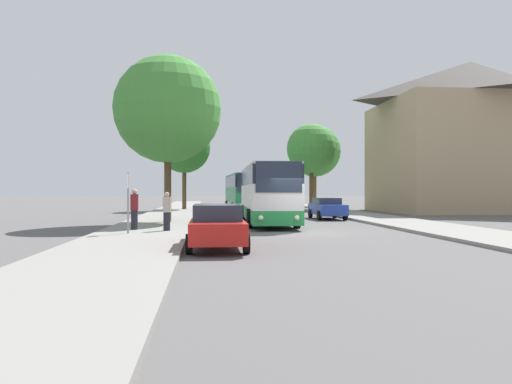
{
  "coord_description": "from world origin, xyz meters",
  "views": [
    {
      "loc": [
        -4.3,
        -22.22,
        1.93
      ],
      "look_at": [
        -0.52,
        14.76,
        1.81
      ],
      "focal_mm": 35.0,
      "sensor_mm": 36.0,
      "label": 1
    }
  ],
  "objects_px": {
    "bus_middle": "(245,193)",
    "tree_right_near": "(311,149)",
    "pedestrian_waiting_near": "(134,209)",
    "tree_left_near": "(168,110)",
    "bus_front": "(267,193)",
    "tree_left_far": "(184,147)",
    "tree_right_mid": "(315,151)",
    "parked_car_right_far": "(282,201)",
    "parked_car_right_near": "(327,208)",
    "bus_stop_sign": "(128,196)",
    "parked_car_left_curb": "(217,225)",
    "pedestrian_waiting_far": "(167,211)"
  },
  "relations": [
    {
      "from": "bus_middle",
      "to": "tree_right_near",
      "type": "relative_size",
      "value": 1.24
    },
    {
      "from": "pedestrian_waiting_near",
      "to": "tree_left_near",
      "type": "bearing_deg",
      "value": -88.67
    },
    {
      "from": "bus_front",
      "to": "pedestrian_waiting_near",
      "type": "distance_m",
      "value": 8.66
    },
    {
      "from": "bus_front",
      "to": "tree_right_near",
      "type": "height_order",
      "value": "tree_right_near"
    },
    {
      "from": "tree_left_far",
      "to": "tree_right_mid",
      "type": "height_order",
      "value": "tree_right_mid"
    },
    {
      "from": "parked_car_right_far",
      "to": "tree_left_near",
      "type": "height_order",
      "value": "tree_left_near"
    },
    {
      "from": "parked_car_right_near",
      "to": "bus_stop_sign",
      "type": "bearing_deg",
      "value": 45.53
    },
    {
      "from": "bus_middle",
      "to": "parked_car_left_curb",
      "type": "relative_size",
      "value": 2.19
    },
    {
      "from": "parked_car_left_curb",
      "to": "bus_front",
      "type": "bearing_deg",
      "value": 75.71
    },
    {
      "from": "bus_middle",
      "to": "tree_right_mid",
      "type": "distance_m",
      "value": 17.48
    },
    {
      "from": "bus_stop_sign",
      "to": "tree_right_mid",
      "type": "xyz_separation_m",
      "value": [
        15.57,
        34.56,
        4.69
      ]
    },
    {
      "from": "parked_car_right_far",
      "to": "tree_right_mid",
      "type": "xyz_separation_m",
      "value": [
        4.25,
        3.05,
        5.64
      ]
    },
    {
      "from": "tree_right_near",
      "to": "pedestrian_waiting_far",
      "type": "bearing_deg",
      "value": -115.15
    },
    {
      "from": "parked_car_right_far",
      "to": "pedestrian_waiting_far",
      "type": "distance_m",
      "value": 31.82
    },
    {
      "from": "bus_middle",
      "to": "parked_car_right_far",
      "type": "height_order",
      "value": "bus_middle"
    },
    {
      "from": "parked_car_right_far",
      "to": "bus_stop_sign",
      "type": "height_order",
      "value": "bus_stop_sign"
    },
    {
      "from": "parked_car_left_curb",
      "to": "pedestrian_waiting_near",
      "type": "xyz_separation_m",
      "value": [
        -3.59,
        6.52,
        0.32
      ]
    },
    {
      "from": "parked_car_right_near",
      "to": "bus_stop_sign",
      "type": "relative_size",
      "value": 1.69
    },
    {
      "from": "bus_front",
      "to": "parked_car_left_curb",
      "type": "xyz_separation_m",
      "value": [
        -3.14,
        -11.93,
        -1.0
      ]
    },
    {
      "from": "bus_front",
      "to": "pedestrian_waiting_far",
      "type": "relative_size",
      "value": 6.72
    },
    {
      "from": "pedestrian_waiting_near",
      "to": "tree_right_near",
      "type": "bearing_deg",
      "value": -106.67
    },
    {
      "from": "bus_front",
      "to": "tree_left_near",
      "type": "xyz_separation_m",
      "value": [
        -5.66,
        0.34,
        4.78
      ]
    },
    {
      "from": "bus_front",
      "to": "bus_middle",
      "type": "relative_size",
      "value": 1.11
    },
    {
      "from": "bus_front",
      "to": "bus_middle",
      "type": "xyz_separation_m",
      "value": [
        -0.21,
        13.0,
        -0.03
      ]
    },
    {
      "from": "bus_front",
      "to": "tree_left_near",
      "type": "bearing_deg",
      "value": 177.98
    },
    {
      "from": "parked_car_right_near",
      "to": "parked_car_right_far",
      "type": "distance_m",
      "value": 19.84
    },
    {
      "from": "parked_car_left_curb",
      "to": "parked_car_right_near",
      "type": "xyz_separation_m",
      "value": [
        7.74,
        16.24,
        -0.01
      ]
    },
    {
      "from": "tree_left_far",
      "to": "bus_stop_sign",
      "type": "bearing_deg",
      "value": -92.56
    },
    {
      "from": "bus_middle",
      "to": "parked_car_left_curb",
      "type": "height_order",
      "value": "bus_middle"
    },
    {
      "from": "parked_car_right_far",
      "to": "tree_left_far",
      "type": "bearing_deg",
      "value": 25.12
    },
    {
      "from": "bus_middle",
      "to": "parked_car_right_far",
      "type": "xyz_separation_m",
      "value": [
        4.81,
        11.15,
        -0.98
      ]
    },
    {
      "from": "pedestrian_waiting_near",
      "to": "tree_left_near",
      "type": "relative_size",
      "value": 0.2
    },
    {
      "from": "parked_car_left_curb",
      "to": "parked_car_right_near",
      "type": "height_order",
      "value": "parked_car_left_curb"
    },
    {
      "from": "parked_car_left_curb",
      "to": "pedestrian_waiting_far",
      "type": "xyz_separation_m",
      "value": [
        -2.09,
        5.82,
        0.24
      ]
    },
    {
      "from": "tree_right_near",
      "to": "tree_right_mid",
      "type": "bearing_deg",
      "value": 75.03
    },
    {
      "from": "tree_right_mid",
      "to": "tree_right_near",
      "type": "bearing_deg",
      "value": -104.97
    },
    {
      "from": "tree_right_near",
      "to": "tree_right_mid",
      "type": "height_order",
      "value": "tree_right_mid"
    },
    {
      "from": "bus_front",
      "to": "parked_car_left_curb",
      "type": "height_order",
      "value": "bus_front"
    },
    {
      "from": "bus_middle",
      "to": "tree_right_near",
      "type": "distance_m",
      "value": 10.47
    },
    {
      "from": "parked_car_left_curb",
      "to": "parked_car_right_near",
      "type": "relative_size",
      "value": 1.11
    },
    {
      "from": "bus_front",
      "to": "bus_middle",
      "type": "distance_m",
      "value": 13.0
    },
    {
      "from": "bus_stop_sign",
      "to": "bus_front",
      "type": "bearing_deg",
      "value": 47.64
    },
    {
      "from": "parked_car_right_far",
      "to": "tree_right_mid",
      "type": "relative_size",
      "value": 0.5
    },
    {
      "from": "bus_middle",
      "to": "pedestrian_waiting_near",
      "type": "xyz_separation_m",
      "value": [
        -6.52,
        -18.41,
        -0.65
      ]
    },
    {
      "from": "tree_left_far",
      "to": "tree_right_near",
      "type": "bearing_deg",
      "value": 0.06
    },
    {
      "from": "parked_car_right_near",
      "to": "tree_left_near",
      "type": "distance_m",
      "value": 12.43
    },
    {
      "from": "parked_car_left_curb",
      "to": "tree_left_far",
      "type": "distance_m",
      "value": 31.95
    },
    {
      "from": "tree_left_near",
      "to": "tree_right_mid",
      "type": "height_order",
      "value": "tree_left_near"
    },
    {
      "from": "parked_car_right_near",
      "to": "parked_car_right_far",
      "type": "xyz_separation_m",
      "value": [
        0.0,
        19.84,
        0.01
      ]
    },
    {
      "from": "pedestrian_waiting_far",
      "to": "tree_left_near",
      "type": "relative_size",
      "value": 0.18
    }
  ]
}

